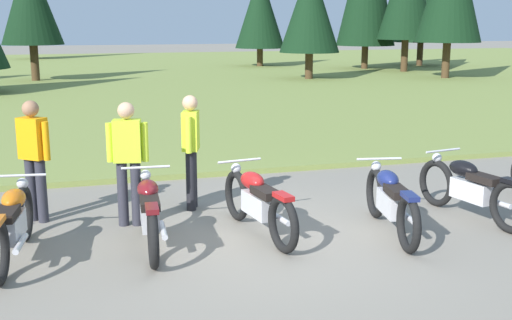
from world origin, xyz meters
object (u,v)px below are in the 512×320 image
object	(u,v)px
motorcycle_navy	(391,200)
motorcycle_black	(471,188)
rider_in_hivis_vest	(191,145)
rider_near_row_end	(34,154)
motorcycle_orange	(12,223)
motorcycle_maroon	(149,212)
motorcycle_red	(258,202)
rider_checking_bike	(128,156)

from	to	relation	value
motorcycle_navy	motorcycle_black	bearing A→B (deg)	10.24
rider_in_hivis_vest	rider_near_row_end	world-z (taller)	same
motorcycle_black	rider_in_hivis_vest	bearing A→B (deg)	156.40
motorcycle_navy	motorcycle_black	xyz separation A→B (m)	(1.37, 0.25, 0.00)
motorcycle_orange	rider_in_hivis_vest	xyz separation A→B (m)	(2.36, 1.45, 0.51)
motorcycle_maroon	motorcycle_red	size ratio (longest dim) A/B	1.00
motorcycle_navy	rider_in_hivis_vest	world-z (taller)	rider_in_hivis_vest
rider_in_hivis_vest	rider_checking_bike	xyz separation A→B (m)	(-0.95, -0.54, 0.00)
motorcycle_black	rider_in_hivis_vest	xyz separation A→B (m)	(-3.62, 1.58, 0.51)
motorcycle_black	rider_in_hivis_vest	world-z (taller)	rider_in_hivis_vest
rider_near_row_end	motorcycle_black	bearing A→B (deg)	-15.40
motorcycle_black	rider_checking_bike	size ratio (longest dim) A/B	1.25
motorcycle_red	motorcycle_navy	world-z (taller)	same
rider_near_row_end	rider_checking_bike	bearing A→B (deg)	-24.50
motorcycle_navy	rider_near_row_end	bearing A→B (deg)	157.34
motorcycle_red	motorcycle_navy	xyz separation A→B (m)	(1.66, -0.43, 0.00)
motorcycle_orange	rider_in_hivis_vest	bearing A→B (deg)	31.66
rider_near_row_end	motorcycle_maroon	bearing A→B (deg)	-47.20
motorcycle_navy	motorcycle_black	world-z (taller)	same
motorcycle_orange	motorcycle_red	size ratio (longest dim) A/B	1.00
rider_in_hivis_vest	rider_near_row_end	xyz separation A→B (m)	(-2.15, 0.01, 0.00)
motorcycle_red	rider_in_hivis_vest	distance (m)	1.60
rider_in_hivis_vest	motorcycle_navy	bearing A→B (deg)	-39.11
motorcycle_orange	motorcycle_black	world-z (taller)	same
motorcycle_navy	rider_near_row_end	distance (m)	4.79
rider_near_row_end	motorcycle_red	bearing A→B (deg)	-27.27
motorcycle_orange	rider_checking_bike	size ratio (longest dim) A/B	1.25
motorcycle_orange	rider_near_row_end	size ratio (longest dim) A/B	1.25
motorcycle_maroon	motorcycle_red	xyz separation A→B (m)	(1.39, 0.05, 0.00)
motorcycle_red	motorcycle_orange	bearing A→B (deg)	-179.03
motorcycle_navy	rider_near_row_end	xyz separation A→B (m)	(-4.40, 1.84, 0.51)
rider_in_hivis_vest	rider_checking_bike	bearing A→B (deg)	-150.32
motorcycle_maroon	motorcycle_red	world-z (taller)	same
motorcycle_maroon	motorcycle_black	world-z (taller)	same
motorcycle_orange	motorcycle_red	bearing A→B (deg)	0.97
motorcycle_orange	motorcycle_maroon	world-z (taller)	same
motorcycle_orange	motorcycle_red	world-z (taller)	same
rider_checking_bike	motorcycle_red	bearing A→B (deg)	-29.34
motorcycle_orange	rider_checking_bike	xyz separation A→B (m)	(1.41, 0.91, 0.51)
rider_in_hivis_vest	motorcycle_maroon	bearing A→B (deg)	-118.87
motorcycle_orange	motorcycle_maroon	size ratio (longest dim) A/B	1.00
motorcycle_navy	motorcycle_black	distance (m)	1.39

